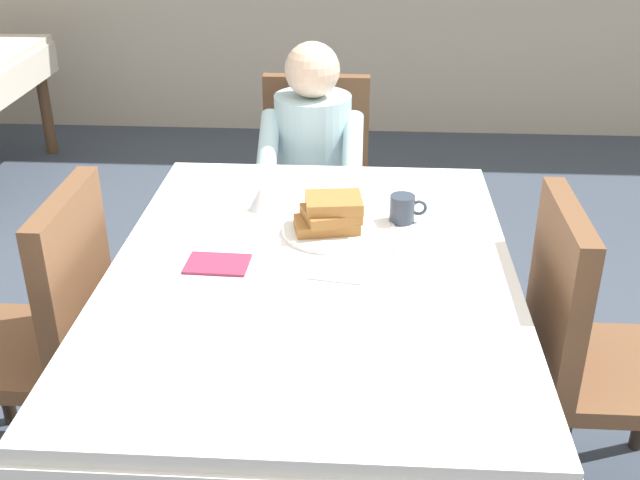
{
  "coord_description": "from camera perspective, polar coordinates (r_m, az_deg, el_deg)",
  "views": [
    {
      "loc": [
        0.13,
        -1.84,
        1.75
      ],
      "look_at": [
        0.02,
        0.06,
        0.79
      ],
      "focal_mm": 43.36,
      "sensor_mm": 36.0,
      "label": 1
    }
  ],
  "objects": [
    {
      "name": "ground_plane",
      "position": [
        2.54,
        -0.53,
        -16.73
      ],
      "size": [
        14.0,
        14.0,
        0.0
      ],
      "primitive_type": "plane",
      "color": "#3D4756"
    },
    {
      "name": "dining_table_main",
      "position": [
        2.15,
        -0.6,
        -4.06
      ],
      "size": [
        1.12,
        1.52,
        0.74
      ],
      "color": "white",
      "rests_on": "ground"
    },
    {
      "name": "chair_diner",
      "position": [
        3.25,
        -0.37,
        4.76
      ],
      "size": [
        0.44,
        0.45,
        0.93
      ],
      "rotation": [
        0.0,
        0.0,
        3.14
      ],
      "color": "brown",
      "rests_on": "ground"
    },
    {
      "name": "diner_person",
      "position": [
        3.06,
        -0.57,
        6.07
      ],
      "size": [
        0.4,
        0.43,
        1.12
      ],
      "rotation": [
        0.0,
        0.0,
        3.14
      ],
      "color": "silver",
      "rests_on": "ground"
    },
    {
      "name": "chair_left_side",
      "position": [
        2.39,
        -19.47,
        -5.74
      ],
      "size": [
        0.45,
        0.44,
        0.93
      ],
      "rotation": [
        0.0,
        0.0,
        1.57
      ],
      "color": "brown",
      "rests_on": "ground"
    },
    {
      "name": "chair_right_side",
      "position": [
        2.3,
        19.11,
        -7.03
      ],
      "size": [
        0.45,
        0.44,
        0.93
      ],
      "rotation": [
        0.0,
        0.0,
        -1.57
      ],
      "color": "brown",
      "rests_on": "ground"
    },
    {
      "name": "plate_breakfast",
      "position": [
        2.28,
        0.69,
        0.7
      ],
      "size": [
        0.28,
        0.28,
        0.02
      ],
      "primitive_type": "cylinder",
      "color": "white",
      "rests_on": "dining_table_main"
    },
    {
      "name": "breakfast_stack",
      "position": [
        2.25,
        0.78,
        1.97
      ],
      "size": [
        0.21,
        0.18,
        0.1
      ],
      "color": "#A36B33",
      "rests_on": "plate_breakfast"
    },
    {
      "name": "cup_coffee",
      "position": [
        2.35,
        6.14,
        2.32
      ],
      "size": [
        0.11,
        0.08,
        0.08
      ],
      "color": "#333D4C",
      "rests_on": "dining_table_main"
    },
    {
      "name": "syrup_pitcher",
      "position": [
        2.43,
        -4.39,
        3.09
      ],
      "size": [
        0.08,
        0.08,
        0.07
      ],
      "color": "silver",
      "rests_on": "dining_table_main"
    },
    {
      "name": "fork_left_of_plate",
      "position": [
        2.28,
        -4.11,
        0.48
      ],
      "size": [
        0.03,
        0.18,
        0.0
      ],
      "primitive_type": "cube",
      "rotation": [
        0.0,
        0.0,
        1.66
      ],
      "color": "silver",
      "rests_on": "dining_table_main"
    },
    {
      "name": "knife_right_of_plate",
      "position": [
        2.27,
        5.47,
        0.22
      ],
      "size": [
        0.02,
        0.2,
        0.0
      ],
      "primitive_type": "cube",
      "rotation": [
        0.0,
        0.0,
        1.61
      ],
      "color": "silver",
      "rests_on": "dining_table_main"
    },
    {
      "name": "spoon_near_edge",
      "position": [
        2.03,
        1.09,
        -3.0
      ],
      "size": [
        0.15,
        0.04,
        0.0
      ],
      "primitive_type": "cube",
      "rotation": [
        0.0,
        0.0,
        -0.16
      ],
      "color": "silver",
      "rests_on": "dining_table_main"
    },
    {
      "name": "napkin_folded",
      "position": [
        2.13,
        -7.58,
        -1.76
      ],
      "size": [
        0.17,
        0.13,
        0.01
      ],
      "primitive_type": "cube",
      "rotation": [
        0.0,
        0.0,
        -0.04
      ],
      "color": "#8C2D4C",
      "rests_on": "dining_table_main"
    }
  ]
}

